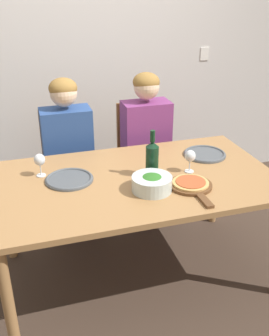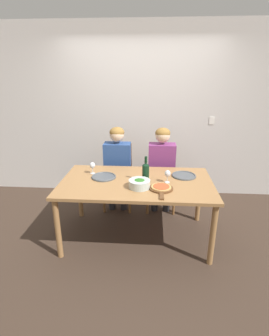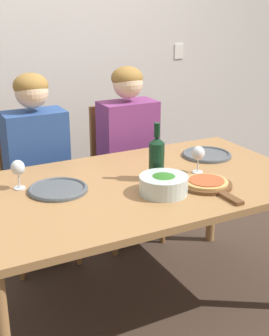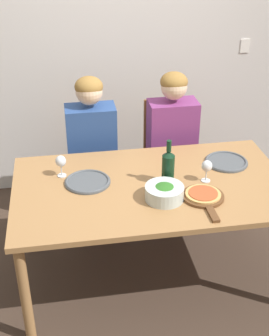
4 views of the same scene
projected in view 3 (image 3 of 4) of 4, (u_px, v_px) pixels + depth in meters
ground_plane at (138, 306)px, 2.68m from camera, size 40.00×40.00×0.00m
back_wall at (49, 44)px, 3.39m from camera, size 10.00×0.06×2.70m
dining_table at (138, 196)px, 2.45m from camera, size 1.78×1.02×0.76m
chair_left at (35, 183)px, 3.07m from camera, size 0.42×0.42×0.96m
chair_right at (122, 168)px, 3.35m from camera, size 0.42×0.42×0.96m
person_woman at (37, 153)px, 2.90m from camera, size 0.47×0.51×1.25m
person_man at (129, 140)px, 3.17m from camera, size 0.47×0.51×1.25m
wine_bottle at (156, 157)px, 2.43m from camera, size 0.08×0.08×0.31m
broccoli_bowl at (164, 184)px, 2.28m from camera, size 0.24×0.24×0.10m
dinner_plate_left at (58, 189)px, 2.32m from camera, size 0.30×0.30×0.02m
dinner_plate_right at (207, 155)px, 2.84m from camera, size 0.30×0.30×0.02m
pizza_on_board at (208, 184)px, 2.37m from camera, size 0.26×0.40×0.04m
wine_glass_left at (18, 169)px, 2.31m from camera, size 0.07×0.07×0.15m
wine_glass_right at (198, 154)px, 2.53m from camera, size 0.07×0.07×0.15m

